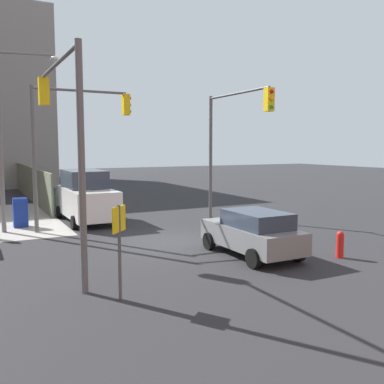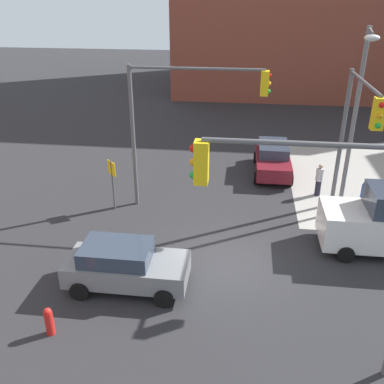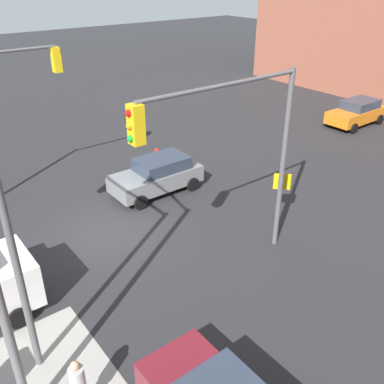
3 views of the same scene
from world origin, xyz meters
name	(u,v)px [view 1 (image 1 of 3)]	position (x,y,z in m)	size (l,w,h in m)	color
ground_plane	(170,242)	(0.00, 0.00, 0.00)	(120.00, 120.00, 0.00)	#28282B
construction_fence	(29,183)	(18.02, 3.20, 1.20)	(20.04, 0.12, 2.40)	slate
traffic_signal_nw_corner	(62,119)	(-2.19, 4.50, 4.66)	(6.00, 0.36, 6.50)	#59595B
traffic_signal_se_corner	(231,131)	(2.46, -4.50, 4.62)	(5.35, 0.36, 6.50)	#59595B
traffic_signal_ne_corner	(73,130)	(4.50, 2.76, 4.58)	(0.36, 4.64, 6.50)	#59595B
street_lamp_corner	(8,127)	(5.13, 5.44, 4.70)	(0.82, 2.64, 8.00)	slate
warning_sign_two_way	(119,235)	(-5.40, 3.82, 1.64)	(0.48, 0.48, 2.40)	#4C4C4C
mailbox_blue	(20,211)	(6.20, 5.00, 0.76)	(0.56, 0.64, 1.43)	navy
fire_hydrant	(340,244)	(-5.00, -4.20, 0.49)	(0.26, 0.26, 0.94)	red
coupe_gray	(253,232)	(-3.37, -1.68, 0.84)	(4.15, 2.02, 1.62)	slate
van_white_delivery	(86,197)	(6.40, 1.80, 1.28)	(5.40, 2.32, 2.62)	white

